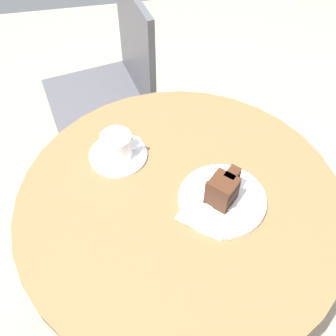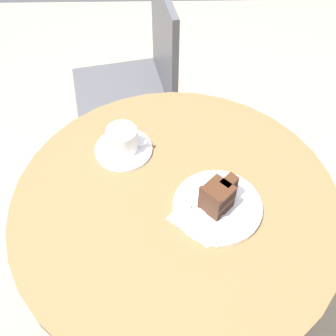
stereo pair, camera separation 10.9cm
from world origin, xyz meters
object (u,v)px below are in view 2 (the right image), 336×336
object	(u,v)px
fork	(200,210)
coffee_cup	(123,139)
saucer	(124,149)
cake_slice	(218,196)
cake_plate	(217,206)
cafe_chair	(142,76)
napkin	(204,217)
teaspoon	(123,133)

from	to	relation	value
fork	coffee_cup	bearing A→B (deg)	-26.66
saucer	coffee_cup	size ratio (longest dim) A/B	1.41
coffee_cup	cake_slice	size ratio (longest dim) A/B	1.13
cake_plate	cake_slice	distance (m)	0.04
cafe_chair	fork	bearing A→B (deg)	0.69
saucer	coffee_cup	xyz separation A→B (m)	(0.00, 0.00, 0.04)
cake_plate	napkin	xyz separation A→B (m)	(-0.03, -0.03, -0.00)
fork	napkin	distance (m)	0.02
coffee_cup	cafe_chair	size ratio (longest dim) A/B	0.14
teaspoon	coffee_cup	bearing A→B (deg)	-110.53
cafe_chair	coffee_cup	bearing A→B (deg)	-14.70
saucer	teaspoon	xyz separation A→B (m)	(-0.00, 0.06, 0.01)
fork	napkin	bearing A→B (deg)	152.07
cake_plate	cake_slice	world-z (taller)	cake_slice
teaspoon	saucer	bearing A→B (deg)	-111.37
teaspoon	cake_plate	bearing A→B (deg)	-71.17
saucer	cafe_chair	bearing A→B (deg)	86.79
coffee_cup	teaspoon	size ratio (longest dim) A/B	1.31
saucer	teaspoon	size ratio (longest dim) A/B	1.84
coffee_cup	cake_plate	bearing A→B (deg)	-39.25
cake_slice	fork	xyz separation A→B (m)	(-0.04, -0.02, -0.04)
saucer	cafe_chair	xyz separation A→B (m)	(0.03, 0.56, -0.18)
fork	teaspoon	bearing A→B (deg)	-32.35
saucer	cake_plate	size ratio (longest dim) A/B	0.72
coffee_cup	saucer	bearing A→B (deg)	-114.26
teaspoon	cake_slice	size ratio (longest dim) A/B	0.87
cake_plate	napkin	world-z (taller)	cake_plate
cake_plate	fork	world-z (taller)	fork
saucer	cake_slice	size ratio (longest dim) A/B	1.60
napkin	saucer	bearing A→B (deg)	132.81
teaspoon	cafe_chair	world-z (taller)	cafe_chair
coffee_cup	cafe_chair	world-z (taller)	cafe_chair
coffee_cup	cake_plate	xyz separation A→B (m)	(0.24, -0.20, -0.04)
fork	napkin	xyz separation A→B (m)	(0.01, -0.01, -0.01)
cake_slice	napkin	distance (m)	0.07
teaspoon	cake_plate	xyz separation A→B (m)	(0.25, -0.25, -0.01)
cake_slice	teaspoon	bearing A→B (deg)	134.22
saucer	cake_slice	distance (m)	0.32
teaspoon	napkin	world-z (taller)	teaspoon
cake_plate	saucer	bearing A→B (deg)	141.04
coffee_cup	napkin	world-z (taller)	coffee_cup
cake_slice	cafe_chair	world-z (taller)	cafe_chair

